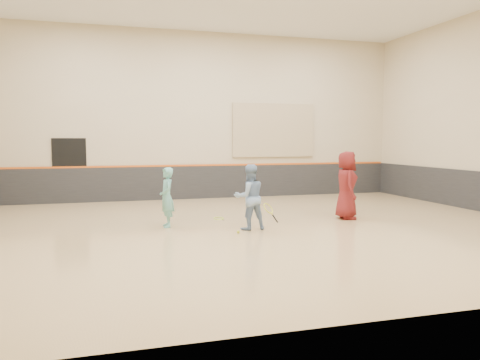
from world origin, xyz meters
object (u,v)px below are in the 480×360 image
object	(u,v)px
instructor	(249,197)
young_man	(346,185)
girl	(167,197)
spare_racket	(219,217)

from	to	relation	value
instructor	young_man	world-z (taller)	young_man
instructor	girl	bearing A→B (deg)	-29.10
girl	spare_racket	bearing A→B (deg)	115.34
young_man	girl	bearing A→B (deg)	102.87
spare_racket	girl	bearing A→B (deg)	-152.40
girl	young_man	world-z (taller)	young_man
instructor	spare_racket	size ratio (longest dim) A/B	2.48
instructor	spare_racket	world-z (taller)	instructor
girl	young_man	distance (m)	4.85
instructor	young_man	distance (m)	3.08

